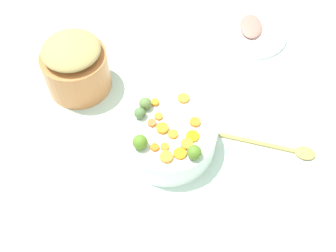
% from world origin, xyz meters
% --- Properties ---
extents(tabletop, '(2.40, 2.40, 0.02)m').
position_xyz_m(tabletop, '(0.00, 0.00, 0.01)').
color(tabletop, silver).
rests_on(tabletop, ground).
extents(serving_bowl_carrots, '(0.30, 0.30, 0.10)m').
position_xyz_m(serving_bowl_carrots, '(-0.02, 0.02, 0.07)').
color(serving_bowl_carrots, white).
rests_on(serving_bowl_carrots, tabletop).
extents(metal_pot, '(0.22, 0.22, 0.15)m').
position_xyz_m(metal_pot, '(-0.30, -0.26, 0.09)').
color(metal_pot, '#C87743').
rests_on(metal_pot, tabletop).
extents(stuffing_mound, '(0.19, 0.19, 0.05)m').
position_xyz_m(stuffing_mound, '(-0.30, -0.26, 0.19)').
color(stuffing_mound, tan).
rests_on(stuffing_mound, metal_pot).
extents(carrot_slice_0, '(0.05, 0.05, 0.01)m').
position_xyz_m(carrot_slice_0, '(-0.01, -0.00, 0.12)').
color(carrot_slice_0, orange).
rests_on(carrot_slice_0, serving_bowl_carrots).
extents(carrot_slice_1, '(0.05, 0.05, 0.01)m').
position_xyz_m(carrot_slice_1, '(0.02, 0.08, 0.12)').
color(carrot_slice_1, orange).
rests_on(carrot_slice_1, serving_bowl_carrots).
extents(carrot_slice_2, '(0.04, 0.04, 0.01)m').
position_xyz_m(carrot_slice_2, '(0.08, 0.00, 0.12)').
color(carrot_slice_2, orange).
rests_on(carrot_slice_2, serving_bowl_carrots).
extents(carrot_slice_3, '(0.05, 0.05, 0.01)m').
position_xyz_m(carrot_slice_3, '(-0.03, 0.10, 0.12)').
color(carrot_slice_3, orange).
rests_on(carrot_slice_3, serving_bowl_carrots).
extents(carrot_slice_4, '(0.03, 0.03, 0.01)m').
position_xyz_m(carrot_slice_4, '(-0.11, -0.01, 0.12)').
color(carrot_slice_4, orange).
rests_on(carrot_slice_4, serving_bowl_carrots).
extents(carrot_slice_5, '(0.04, 0.04, 0.01)m').
position_xyz_m(carrot_slice_5, '(0.01, 0.03, 0.12)').
color(carrot_slice_5, orange).
rests_on(carrot_slice_5, serving_bowl_carrots).
extents(carrot_slice_6, '(0.05, 0.05, 0.01)m').
position_xyz_m(carrot_slice_6, '(0.08, 0.04, 0.12)').
color(carrot_slice_6, orange).
rests_on(carrot_slice_6, serving_bowl_carrots).
extents(carrot_slice_7, '(0.03, 0.03, 0.01)m').
position_xyz_m(carrot_slice_7, '(-0.06, -0.01, 0.12)').
color(carrot_slice_7, orange).
rests_on(carrot_slice_7, serving_bowl_carrots).
extents(carrot_slice_8, '(0.03, 0.03, 0.01)m').
position_xyz_m(carrot_slice_8, '(0.05, -0.03, 0.12)').
color(carrot_slice_8, orange).
rests_on(carrot_slice_8, serving_bowl_carrots).
extents(carrot_slice_9, '(0.05, 0.05, 0.01)m').
position_xyz_m(carrot_slice_9, '(-0.12, 0.08, 0.12)').
color(carrot_slice_9, orange).
rests_on(carrot_slice_9, serving_bowl_carrots).
extents(carrot_slice_10, '(0.05, 0.05, 0.01)m').
position_xyz_m(carrot_slice_10, '(0.05, 0.06, 0.12)').
color(carrot_slice_10, orange).
rests_on(carrot_slice_10, serving_bowl_carrots).
extents(carrot_slice_11, '(0.03, 0.03, 0.01)m').
position_xyz_m(carrot_slice_11, '(0.05, 0.00, 0.12)').
color(carrot_slice_11, orange).
rests_on(carrot_slice_11, serving_bowl_carrots).
extents(carrot_slice_12, '(0.03, 0.03, 0.01)m').
position_xyz_m(carrot_slice_12, '(-0.04, -0.03, 0.12)').
color(carrot_slice_12, orange).
rests_on(carrot_slice_12, serving_bowl_carrots).
extents(brussels_sprout_0, '(0.04, 0.04, 0.04)m').
position_xyz_m(brussels_sprout_0, '(-0.07, -0.06, 0.14)').
color(brussels_sprout_0, '#527540').
rests_on(brussels_sprout_0, serving_bowl_carrots).
extents(brussels_sprout_1, '(0.04, 0.04, 0.04)m').
position_xyz_m(brussels_sprout_1, '(-0.10, -0.04, 0.14)').
color(brussels_sprout_1, '#5F7B3F').
rests_on(brussels_sprout_1, serving_bowl_carrots).
extents(brussels_sprout_2, '(0.04, 0.04, 0.04)m').
position_xyz_m(brussels_sprout_2, '(0.09, 0.08, 0.14)').
color(brussels_sprout_2, '#567D25').
rests_on(brussels_sprout_2, serving_bowl_carrots).
extents(brussels_sprout_3, '(0.04, 0.04, 0.04)m').
position_xyz_m(brussels_sprout_3, '(0.04, -0.07, 0.14)').
color(brussels_sprout_3, '#567E23').
rests_on(brussels_sprout_3, serving_bowl_carrots).
extents(wooden_spoon, '(0.14, 0.29, 0.01)m').
position_xyz_m(wooden_spoon, '(0.04, 0.38, 0.03)').
color(wooden_spoon, '#A6904C').
rests_on(wooden_spoon, tabletop).
extents(ham_plate, '(0.27, 0.27, 0.01)m').
position_xyz_m(ham_plate, '(-0.48, 0.40, 0.03)').
color(ham_plate, white).
rests_on(ham_plate, tabletop).
extents(ham_slice_main, '(0.15, 0.11, 0.02)m').
position_xyz_m(ham_slice_main, '(-0.50, 0.40, 0.04)').
color(ham_slice_main, tan).
rests_on(ham_slice_main, ham_plate).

